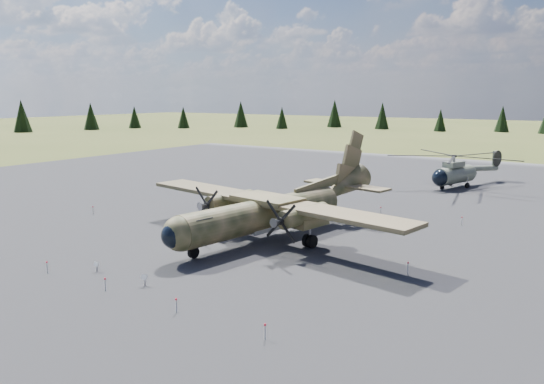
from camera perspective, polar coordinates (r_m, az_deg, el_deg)
The scene contains 8 objects.
ground at distance 45.38m, azimuth -5.72°, elevation -4.98°, with size 500.00×500.00×0.00m, color brown.
apron at distance 53.24m, azimuth 1.12°, elevation -2.63°, with size 120.00×120.00×0.04m, color #57565B.
transport_plane at distance 45.13m, azimuth 0.35°, elevation -1.59°, with size 27.66×24.90×9.11m.
helicopter_near at distance 73.32m, azimuth 19.16°, elevation 2.82°, with size 21.40×21.71×4.34m.
info_placard_left at distance 38.64m, azimuth -18.37°, elevation -7.50°, with size 0.44×0.19×0.70m.
info_placard_right at distance 35.05m, azimuth -13.57°, elevation -9.02°, with size 0.50×0.26×0.76m.
barrier_fence at distance 45.48m, azimuth -6.25°, elevation -4.29°, with size 33.12×29.62×0.85m.
treeline at distance 43.93m, azimuth -13.17°, elevation 0.76°, with size 328.43×325.88×10.93m.
Camera 1 is at (27.89, -33.75, 11.95)m, focal length 35.00 mm.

